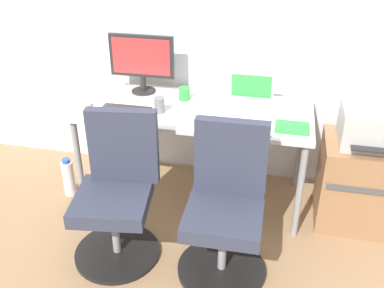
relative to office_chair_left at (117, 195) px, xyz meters
name	(u,v)px	position (x,y,z in m)	size (l,w,h in m)	color
ground_plane	(193,195)	(0.33, 0.68, -0.42)	(5.28, 5.28, 0.00)	#9E7A56
back_wall	(207,12)	(0.33, 1.11, 0.88)	(4.40, 0.04, 2.60)	silver
desk	(194,117)	(0.33, 0.68, 0.25)	(1.63, 0.70, 0.74)	silver
office_chair_left	(117,195)	(0.00, 0.00, 0.00)	(0.54, 0.54, 0.94)	black
office_chair_right	(226,209)	(0.67, 0.00, 0.00)	(0.54, 0.54, 0.94)	black
side_cabinet	(359,182)	(1.50, 0.64, -0.12)	(0.53, 0.48, 0.61)	#996B47
printer	(371,127)	(1.50, 0.64, 0.31)	(0.38, 0.40, 0.24)	#B7B7B7
water_bottle_on_floor	(69,177)	(-0.61, 0.49, -0.28)	(0.09, 0.09, 0.31)	white
desktop_monitor	(142,60)	(-0.10, 0.89, 0.56)	(0.48, 0.18, 0.43)	#262626
open_laptop	(250,99)	(0.70, 0.79, 0.37)	(0.31, 0.27, 0.22)	silver
keyboard_by_monitor	(126,109)	(-0.11, 0.54, 0.32)	(0.34, 0.12, 0.02)	#2D2D2D
keyboard_by_laptop	(244,130)	(0.71, 0.41, 0.32)	(0.34, 0.12, 0.02)	silver
mouse_by_monitor	(88,105)	(-0.40, 0.54, 0.33)	(0.06, 0.10, 0.03)	#B7B7B7
mouse_by_laptop	(236,118)	(0.64, 0.54, 0.33)	(0.06, 0.10, 0.03)	#B7B7B7
coffee_mug	(184,94)	(0.23, 0.81, 0.36)	(0.08, 0.08, 0.09)	green
pen_cup	(159,105)	(0.12, 0.56, 0.36)	(0.07, 0.07, 0.10)	slate
notebook	(292,128)	(1.00, 0.49, 0.33)	(0.21, 0.15, 0.03)	green
paper_pile	(198,116)	(0.39, 0.55, 0.32)	(0.21, 0.30, 0.01)	white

